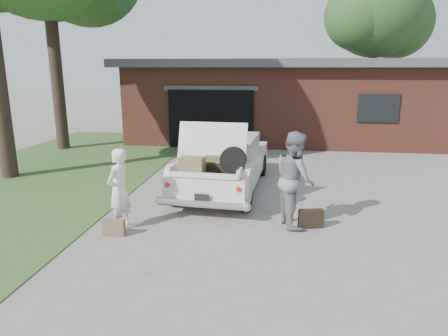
# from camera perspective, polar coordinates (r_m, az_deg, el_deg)

# --- Properties ---
(ground) EXTENTS (90.00, 90.00, 0.00)m
(ground) POSITION_cam_1_polar(r_m,az_deg,el_deg) (7.47, -0.63, -9.33)
(ground) COLOR gray
(ground) RESTS_ON ground
(grass_strip) EXTENTS (6.00, 16.00, 0.02)m
(grass_strip) POSITION_cam_1_polar(r_m,az_deg,el_deg) (12.11, -25.05, -1.42)
(grass_strip) COLOR #2D4C1E
(grass_strip) RESTS_ON ground
(house) EXTENTS (12.80, 7.80, 3.30)m
(house) POSITION_cam_1_polar(r_m,az_deg,el_deg) (18.30, 7.76, 9.88)
(house) COLOR brown
(house) RESTS_ON ground
(tree_right) EXTENTS (6.03, 5.24, 8.76)m
(tree_right) POSITION_cam_1_polar(r_m,az_deg,el_deg) (24.67, 21.22, 19.92)
(tree_right) COLOR #38281E
(tree_right) RESTS_ON ground
(sedan) EXTENTS (2.06, 4.67, 1.85)m
(sedan) POSITION_cam_1_polar(r_m,az_deg,el_deg) (9.94, 0.06, 0.71)
(sedan) COLOR silver
(sedan) RESTS_ON ground
(woman_left) EXTENTS (0.49, 0.64, 1.55)m
(woman_left) POSITION_cam_1_polar(r_m,az_deg,el_deg) (7.71, -14.79, -2.95)
(woman_left) COLOR white
(woman_left) RESTS_ON ground
(woman_right) EXTENTS (0.92, 1.05, 1.84)m
(woman_right) POSITION_cam_1_polar(r_m,az_deg,el_deg) (7.72, 10.09, -1.56)
(woman_right) COLOR slate
(woman_right) RESTS_ON ground
(suitcase_left) EXTENTS (0.40, 0.15, 0.31)m
(suitcase_left) POSITION_cam_1_polar(r_m,az_deg,el_deg) (7.60, -15.45, -8.20)
(suitcase_left) COLOR brown
(suitcase_left) RESTS_ON ground
(suitcase_right) EXTENTS (0.49, 0.26, 0.36)m
(suitcase_right) POSITION_cam_1_polar(r_m,az_deg,el_deg) (7.84, 12.31, -7.09)
(suitcase_right) COLOR black
(suitcase_right) RESTS_ON ground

